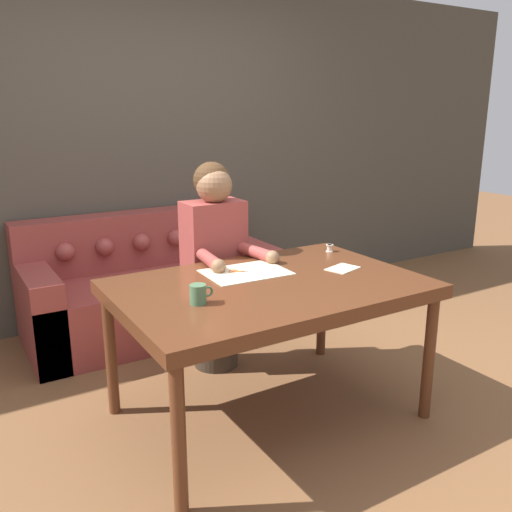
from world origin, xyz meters
The scene contains 10 objects.
ground_plane centered at (0.00, 0.00, 0.00)m, with size 16.00×16.00×0.00m, color brown.
wall_back centered at (0.00, 1.90, 1.30)m, with size 8.00×0.06×2.60m.
dining_table centered at (-0.07, 0.04, 0.68)m, with size 1.53×1.02×0.75m.
couch centered at (-0.19, 1.49, 0.31)m, with size 1.77×0.82×0.85m.
person centered at (-0.04, 0.70, 0.66)m, with size 0.42×0.57×1.30m.
pattern_paper_main centered at (-0.09, 0.25, 0.75)m, with size 0.45×0.34×0.00m.
pattern_paper_offcut centered at (0.40, 0.03, 0.75)m, with size 0.21×0.17×0.00m.
scissors centered at (-0.11, 0.27, 0.75)m, with size 0.18×0.17×0.01m.
mug centered at (-0.51, -0.06, 0.80)m, with size 0.11×0.08×0.09m.
thread_spool centered at (0.58, 0.36, 0.77)m, with size 0.04×0.04×0.05m.
Camera 1 is at (-1.48, -2.16, 1.60)m, focal length 38.00 mm.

